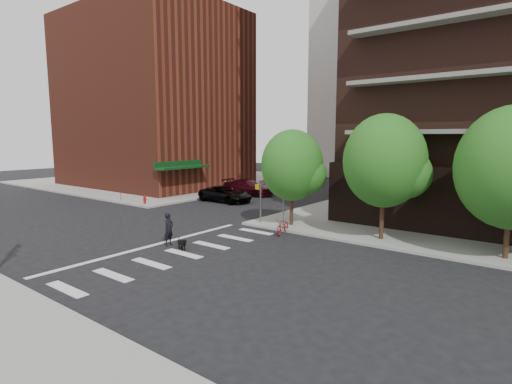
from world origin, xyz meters
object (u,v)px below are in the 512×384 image
object	(u,v)px
parked_car_silver	(278,184)
dog_walker	(169,229)
fire_hydrant	(145,199)
scooter	(283,226)
parked_car_black	(226,194)
parked_car_maroon	(248,187)

from	to	relation	value
parked_car_silver	dog_walker	size ratio (longest dim) A/B	2.31
fire_hydrant	scooter	world-z (taller)	scooter
parked_car_silver	dog_walker	distance (m)	24.07
parked_car_black	parked_car_maroon	size ratio (longest dim) A/B	0.96
scooter	dog_walker	xyz separation A→B (m)	(-3.47, -5.90, 0.41)
parked_car_maroon	parked_car_black	bearing A→B (deg)	-169.17
fire_hydrant	parked_car_maroon	xyz separation A→B (m)	(3.09, 10.31, 0.23)
fire_hydrant	scooter	distance (m)	15.22
parked_car_maroon	parked_car_silver	xyz separation A→B (m)	(0.25, 5.07, -0.09)
parked_car_black	parked_car_maroon	world-z (taller)	parked_car_maroon
scooter	dog_walker	world-z (taller)	dog_walker
parked_car_black	scooter	xyz separation A→B (m)	(10.92, -7.00, -0.23)
parked_car_black	parked_car_silver	xyz separation A→B (m)	(-0.89, 9.69, -0.03)
parked_car_black	dog_walker	world-z (taller)	dog_walker
parked_car_black	dog_walker	xyz separation A→B (m)	(7.45, -12.89, 0.18)
dog_walker	parked_car_black	bearing A→B (deg)	18.84
parked_car_maroon	scooter	world-z (taller)	parked_car_maroon
fire_hydrant	dog_walker	bearing A→B (deg)	-31.62
fire_hydrant	parked_car_silver	bearing A→B (deg)	77.74
parked_car_black	parked_car_maroon	distance (m)	4.76
parked_car_black	dog_walker	size ratio (longest dim) A/B	2.87
fire_hydrant	parked_car_silver	world-z (taller)	parked_car_silver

